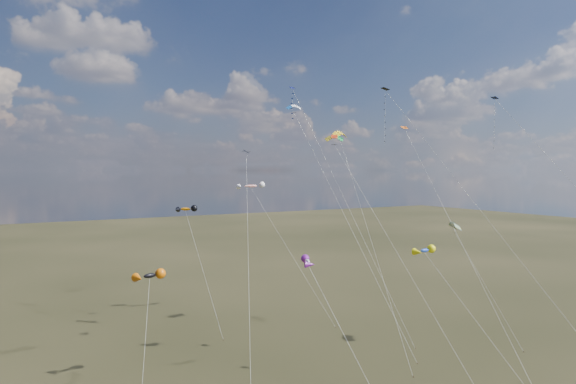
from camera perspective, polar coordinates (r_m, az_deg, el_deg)
diamond_black_high at (r=61.17m, az=11.95°, el=6.91°), size 10.53×23.67×31.19m
diamond_navy_tall at (r=73.28m, az=1.37°, el=8.09°), size 6.76×19.13×33.50m
diamond_black_mid at (r=60.75m, az=-4.54°, el=-1.96°), size 6.93×14.86×24.08m
diamond_navy_right at (r=56.97m, az=23.48°, el=5.34°), size 10.88×22.16×29.06m
diamond_orange_center at (r=56.35m, az=17.00°, el=-1.75°), size 3.02×21.40×26.70m
parafoil_yellow at (r=73.49m, az=5.86°, el=6.47°), size 6.81×21.74×27.48m
parafoil_blue_white at (r=79.15m, az=0.74°, el=9.40°), size 2.47×27.32×31.92m
parafoil_striped at (r=67.51m, az=18.11°, el=-3.44°), size 5.23×8.51×15.45m
parafoil_tricolor at (r=60.72m, az=5.27°, el=5.98°), size 2.41×23.61×26.03m
novelty_black_orange at (r=56.57m, az=-15.12°, el=-8.97°), size 3.93×6.47×11.00m
novelty_orange_black at (r=72.48m, az=-11.32°, el=-1.92°), size 3.31×10.39×16.68m
novelty_white_purple at (r=43.65m, az=2.24°, el=-7.82°), size 2.40×13.46×14.22m
novelty_redwhite_stripe at (r=79.92m, az=-4.12°, el=0.63°), size 7.58×16.00×19.64m
novelty_blue_yellow at (r=49.30m, az=15.03°, el=-6.39°), size 6.37×10.72×14.56m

